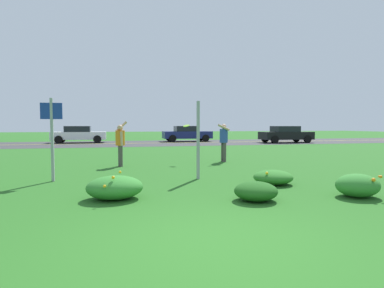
{
  "coord_description": "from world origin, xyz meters",
  "views": [
    {
      "loc": [
        -1.25,
        -3.84,
        1.54
      ],
      "look_at": [
        1.3,
        6.63,
        0.91
      ],
      "focal_mm": 30.15,
      "sensor_mm": 36.0,
      "label": 1
    }
  ],
  "objects_px": {
    "sign_post_by_roadside": "(198,140)",
    "frisbee_lime": "(186,126)",
    "car_navy_center_right": "(187,134)",
    "person_catcher_blue_shirt": "(224,139)",
    "car_black_rightmost": "(286,134)",
    "car_white_center_left": "(79,134)",
    "person_thrower_orange_shirt": "(120,142)",
    "sign_post_near_path": "(52,131)"
  },
  "relations": [
    {
      "from": "person_catcher_blue_shirt",
      "to": "frisbee_lime",
      "type": "distance_m",
      "value": 1.73
    },
    {
      "from": "car_white_center_left",
      "to": "car_black_rightmost",
      "type": "relative_size",
      "value": 1.0
    },
    {
      "from": "sign_post_near_path",
      "to": "frisbee_lime",
      "type": "height_order",
      "value": "sign_post_near_path"
    },
    {
      "from": "sign_post_near_path",
      "to": "car_navy_center_right",
      "type": "bearing_deg",
      "value": 67.48
    },
    {
      "from": "sign_post_near_path",
      "to": "car_navy_center_right",
      "type": "relative_size",
      "value": 0.51
    },
    {
      "from": "frisbee_lime",
      "to": "car_navy_center_right",
      "type": "bearing_deg",
      "value": 77.14
    },
    {
      "from": "car_white_center_left",
      "to": "car_black_rightmost",
      "type": "distance_m",
      "value": 18.04
    },
    {
      "from": "sign_post_by_roadside",
      "to": "car_black_rightmost",
      "type": "relative_size",
      "value": 0.49
    },
    {
      "from": "frisbee_lime",
      "to": "car_black_rightmost",
      "type": "distance_m",
      "value": 17.38
    },
    {
      "from": "person_thrower_orange_shirt",
      "to": "car_navy_center_right",
      "type": "height_order",
      "value": "person_thrower_orange_shirt"
    },
    {
      "from": "frisbee_lime",
      "to": "person_thrower_orange_shirt",
      "type": "bearing_deg",
      "value": -170.88
    },
    {
      "from": "car_navy_center_right",
      "to": "sign_post_by_roadside",
      "type": "bearing_deg",
      "value": -101.92
    },
    {
      "from": "sign_post_by_roadside",
      "to": "frisbee_lime",
      "type": "bearing_deg",
      "value": 82.33
    },
    {
      "from": "car_white_center_left",
      "to": "person_thrower_orange_shirt",
      "type": "bearing_deg",
      "value": -79.57
    },
    {
      "from": "car_white_center_left",
      "to": "car_navy_center_right",
      "type": "relative_size",
      "value": 1.0
    },
    {
      "from": "car_navy_center_right",
      "to": "car_black_rightmost",
      "type": "xyz_separation_m",
      "value": [
        7.95,
        -4.07,
        0.0
      ]
    },
    {
      "from": "person_thrower_orange_shirt",
      "to": "sign_post_near_path",
      "type": "bearing_deg",
      "value": -123.36
    },
    {
      "from": "sign_post_near_path",
      "to": "person_thrower_orange_shirt",
      "type": "distance_m",
      "value": 3.43
    },
    {
      "from": "person_thrower_orange_shirt",
      "to": "frisbee_lime",
      "type": "height_order",
      "value": "person_thrower_orange_shirt"
    },
    {
      "from": "car_white_center_left",
      "to": "car_black_rightmost",
      "type": "height_order",
      "value": "same"
    },
    {
      "from": "sign_post_by_roadside",
      "to": "car_white_center_left",
      "type": "relative_size",
      "value": 0.49
    },
    {
      "from": "car_black_rightmost",
      "to": "sign_post_by_roadside",
      "type": "bearing_deg",
      "value": -126.64
    },
    {
      "from": "frisbee_lime",
      "to": "person_catcher_blue_shirt",
      "type": "bearing_deg",
      "value": 4.84
    },
    {
      "from": "sign_post_by_roadside",
      "to": "car_navy_center_right",
      "type": "relative_size",
      "value": 0.49
    },
    {
      "from": "car_navy_center_right",
      "to": "car_black_rightmost",
      "type": "relative_size",
      "value": 1.0
    },
    {
      "from": "person_catcher_blue_shirt",
      "to": "sign_post_near_path",
      "type": "bearing_deg",
      "value": -150.97
    },
    {
      "from": "sign_post_near_path",
      "to": "car_black_rightmost",
      "type": "distance_m",
      "value": 22.83
    },
    {
      "from": "person_catcher_blue_shirt",
      "to": "car_black_rightmost",
      "type": "bearing_deg",
      "value": 51.15
    },
    {
      "from": "person_catcher_blue_shirt",
      "to": "car_navy_center_right",
      "type": "height_order",
      "value": "person_catcher_blue_shirt"
    },
    {
      "from": "sign_post_by_roadside",
      "to": "person_catcher_blue_shirt",
      "type": "xyz_separation_m",
      "value": [
        2.14,
        3.92,
        -0.16
      ]
    },
    {
      "from": "person_catcher_blue_shirt",
      "to": "car_navy_center_right",
      "type": "distance_m",
      "value": 16.83
    },
    {
      "from": "sign_post_by_roadside",
      "to": "car_black_rightmost",
      "type": "bearing_deg",
      "value": 53.36
    },
    {
      "from": "person_catcher_blue_shirt",
      "to": "sign_post_by_roadside",
      "type": "bearing_deg",
      "value": -118.64
    },
    {
      "from": "person_thrower_orange_shirt",
      "to": "frisbee_lime",
      "type": "relative_size",
      "value": 6.17
    },
    {
      "from": "person_thrower_orange_shirt",
      "to": "car_black_rightmost",
      "type": "relative_size",
      "value": 0.38
    },
    {
      "from": "sign_post_by_roadside",
      "to": "person_catcher_blue_shirt",
      "type": "bearing_deg",
      "value": 61.36
    },
    {
      "from": "sign_post_by_roadside",
      "to": "car_navy_center_right",
      "type": "xyz_separation_m",
      "value": [
        4.35,
        20.61,
        -0.37
      ]
    },
    {
      "from": "sign_post_near_path",
      "to": "sign_post_by_roadside",
      "type": "bearing_deg",
      "value": -7.58
    },
    {
      "from": "car_navy_center_right",
      "to": "car_white_center_left",
      "type": "bearing_deg",
      "value": 180.0
    },
    {
      "from": "person_thrower_orange_shirt",
      "to": "car_navy_center_right",
      "type": "relative_size",
      "value": 0.38
    },
    {
      "from": "sign_post_near_path",
      "to": "car_white_center_left",
      "type": "bearing_deg",
      "value": 93.72
    },
    {
      "from": "person_thrower_orange_shirt",
      "to": "car_white_center_left",
      "type": "relative_size",
      "value": 0.38
    }
  ]
}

